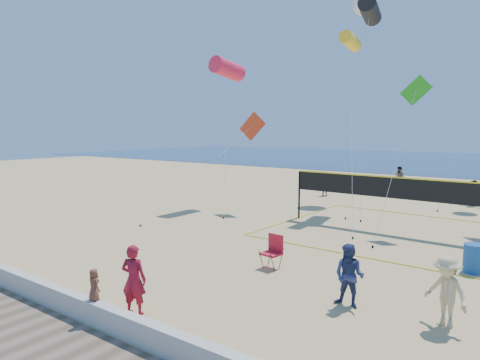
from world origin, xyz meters
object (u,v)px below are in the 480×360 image
Objects in this scene: woman at (134,280)px; trash_barrel at (473,258)px; volleyball_net at (388,193)px; camp_chair at (273,249)px.

woman is 1.91× the size of trash_barrel.
woman is at bearing -127.05° from trash_barrel.
volleyball_net is (2.52, 13.22, 0.88)m from woman.
volleyball_net is at bearing 134.45° from trash_barrel.
trash_barrel is at bearing 38.70° from camp_chair.
camp_chair is 1.32× the size of trash_barrel.
volleyball_net reaches higher than woman.
camp_chair is 0.13× the size of volleyball_net.
camp_chair is 8.07m from volleyball_net.
trash_barrel is 0.10× the size of volleyball_net.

